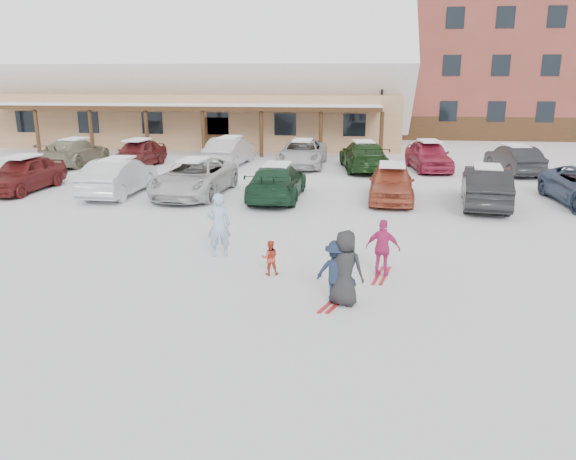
# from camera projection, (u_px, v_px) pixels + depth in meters

# --- Properties ---
(ground) EXTENTS (160.00, 160.00, 0.00)m
(ground) POSITION_uv_depth(u_px,v_px,m) (272.00, 279.00, 14.07)
(ground) COLOR white
(ground) RESTS_ON ground
(day_lodge) EXTENTS (29.12, 12.50, 10.38)m
(day_lodge) POSITION_uv_depth(u_px,v_px,m) (203.00, 88.00, 40.73)
(day_lodge) COLOR tan
(day_lodge) RESTS_ON ground
(alpine_hotel) EXTENTS (31.48, 14.01, 21.48)m
(alpine_hotel) POSITION_uv_depth(u_px,v_px,m) (506.00, 27.00, 46.52)
(alpine_hotel) COLOR brown
(alpine_hotel) RESTS_ON ground
(lamp_post) EXTENTS (0.50, 0.25, 6.63)m
(lamp_post) POSITION_uv_depth(u_px,v_px,m) (382.00, 93.00, 36.38)
(lamp_post) COLOR black
(lamp_post) RESTS_ON ground
(conifer_2) EXTENTS (5.28, 5.28, 12.24)m
(conifer_2) POSITION_uv_depth(u_px,v_px,m) (32.00, 53.00, 55.69)
(conifer_2) COLOR black
(conifer_2) RESTS_ON ground
(conifer_3) EXTENTS (3.96, 3.96, 9.18)m
(conifer_3) POSITION_uv_depth(u_px,v_px,m) (397.00, 71.00, 54.12)
(conifer_3) COLOR black
(conifer_3) RESTS_ON ground
(adult_skier) EXTENTS (0.76, 0.61, 1.81)m
(adult_skier) POSITION_uv_depth(u_px,v_px,m) (219.00, 225.00, 15.58)
(adult_skier) COLOR #95B6DA
(adult_skier) RESTS_ON ground
(toddler_red) EXTENTS (0.50, 0.43, 0.90)m
(toddler_red) POSITION_uv_depth(u_px,v_px,m) (270.00, 258.00, 14.25)
(toddler_red) COLOR #BE3A29
(toddler_red) RESTS_ON ground
(child_navy) EXTENTS (1.07, 0.83, 1.45)m
(child_navy) POSITION_uv_depth(u_px,v_px,m) (336.00, 272.00, 12.42)
(child_navy) COLOR #18243D
(child_navy) RESTS_ON ground
(skis_child_navy) EXTENTS (0.68, 1.38, 0.03)m
(skis_child_navy) POSITION_uv_depth(u_px,v_px,m) (335.00, 302.00, 12.61)
(skis_child_navy) COLOR #A8181C
(skis_child_navy) RESTS_ON ground
(child_magenta) EXTENTS (0.93, 0.54, 1.48)m
(child_magenta) POSITION_uv_depth(u_px,v_px,m) (383.00, 248.00, 14.06)
(child_magenta) COLOR #C52C6F
(child_magenta) RESTS_ON ground
(skis_child_magenta) EXTENTS (0.51, 1.41, 0.03)m
(skis_child_magenta) POSITION_uv_depth(u_px,v_px,m) (382.00, 275.00, 14.26)
(skis_child_magenta) COLOR #A8181C
(skis_child_magenta) RESTS_ON ground
(bystander_dark) EXTENTS (0.97, 0.81, 1.71)m
(bystander_dark) POSITION_uv_depth(u_px,v_px,m) (345.00, 268.00, 12.29)
(bystander_dark) COLOR #242426
(bystander_dark) RESTS_ON ground
(parked_car_0) EXTENTS (2.08, 4.56, 1.52)m
(parked_car_0) POSITION_uv_depth(u_px,v_px,m) (24.00, 174.00, 24.32)
(parked_car_0) COLOR maroon
(parked_car_0) RESTS_ON ground
(parked_car_1) EXTENTS (1.76, 4.73, 1.55)m
(parked_car_1) POSITION_uv_depth(u_px,v_px,m) (119.00, 177.00, 23.53)
(parked_car_1) COLOR silver
(parked_car_1) RESTS_ON ground
(parked_car_2) EXTENTS (2.89, 5.60, 1.51)m
(parked_car_2) POSITION_uv_depth(u_px,v_px,m) (195.00, 177.00, 23.49)
(parked_car_2) COLOR silver
(parked_car_2) RESTS_ON ground
(parked_car_3) EXTENTS (2.12, 4.96, 1.43)m
(parked_car_3) POSITION_uv_depth(u_px,v_px,m) (277.00, 182.00, 22.76)
(parked_car_3) COLOR #173923
(parked_car_3) RESTS_ON ground
(parked_car_4) EXTENTS (1.99, 4.43, 1.48)m
(parked_car_4) POSITION_uv_depth(u_px,v_px,m) (391.00, 183.00, 22.47)
(parked_car_4) COLOR #AF4D31
(parked_car_4) RESTS_ON ground
(parked_car_5) EXTENTS (2.33, 4.90, 1.55)m
(parked_car_5) POSITION_uv_depth(u_px,v_px,m) (486.00, 187.00, 21.50)
(parked_car_5) COLOR black
(parked_car_5) RESTS_ON ground
(parked_car_7) EXTENTS (2.34, 5.16, 1.46)m
(parked_car_7) POSITION_uv_depth(u_px,v_px,m) (75.00, 152.00, 31.19)
(parked_car_7) COLOR gray
(parked_car_7) RESTS_ON ground
(parked_car_8) EXTENTS (2.23, 4.55, 1.49)m
(parked_car_8) POSITION_uv_depth(u_px,v_px,m) (138.00, 153.00, 30.54)
(parked_car_8) COLOR maroon
(parked_car_8) RESTS_ON ground
(parked_car_9) EXTENTS (2.08, 4.89, 1.57)m
(parked_car_9) POSITION_uv_depth(u_px,v_px,m) (230.00, 151.00, 31.13)
(parked_car_9) COLOR #B0AEB3
(parked_car_9) RESTS_ON ground
(parked_car_10) EXTENTS (2.55, 5.28, 1.45)m
(parked_car_10) POSITION_uv_depth(u_px,v_px,m) (302.00, 153.00, 30.76)
(parked_car_10) COLOR silver
(parked_car_10) RESTS_ON ground
(parked_car_11) EXTENTS (2.80, 5.46, 1.52)m
(parked_car_11) POSITION_uv_depth(u_px,v_px,m) (363.00, 156.00, 29.56)
(parked_car_11) COLOR #193614
(parked_car_11) RESTS_ON ground
(parked_car_12) EXTENTS (2.40, 4.74, 1.55)m
(parked_car_12) POSITION_uv_depth(u_px,v_px,m) (429.00, 155.00, 29.61)
(parked_car_12) COLOR #AC2845
(parked_car_12) RESTS_ON ground
(parked_car_13) EXTENTS (2.14, 4.54, 1.44)m
(parked_car_13) POSITION_uv_depth(u_px,v_px,m) (514.00, 160.00, 28.55)
(parked_car_13) COLOR black
(parked_car_13) RESTS_ON ground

